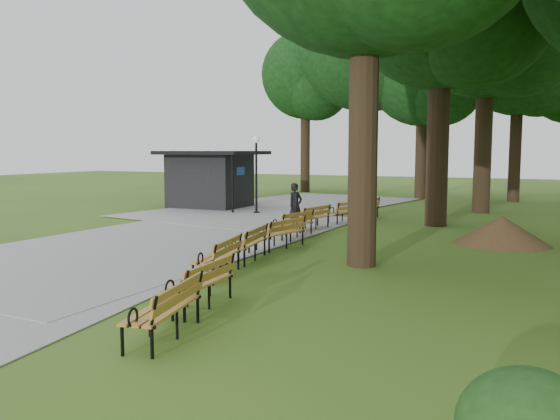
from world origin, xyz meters
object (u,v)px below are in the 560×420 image
at_px(person, 295,206).
at_px(bench_8, 364,208).
at_px(lawn_tree_4, 488,12).
at_px(kiosk, 210,179).
at_px(dirt_mound, 502,230).
at_px(bench_7, 347,212).
at_px(bench_4, 280,233).
at_px(bench_1, 198,284).
at_px(bench_5, 291,224).
at_px(bench_2, 217,257).
at_px(bench_6, 311,218).
at_px(bench_3, 247,243).
at_px(bench_0, 163,309).
at_px(lamp_post, 256,158).

relative_size(person, bench_8, 0.86).
bearing_deg(lawn_tree_4, person, -123.67).
distance_m(kiosk, dirt_mound, 15.02).
bearing_deg(bench_7, bench_4, 22.02).
bearing_deg(kiosk, bench_1, -59.47).
xyz_separation_m(bench_4, bench_5, (-0.47, 1.86, 0.00)).
relative_size(bench_2, lawn_tree_4, 0.15).
bearing_deg(bench_6, person, -90.00).
distance_m(bench_3, bench_8, 9.84).
height_order(bench_0, bench_6, same).
xyz_separation_m(lamp_post, bench_3, (4.70, -9.67, -2.01)).
distance_m(bench_5, bench_7, 4.43).
xyz_separation_m(bench_3, bench_8, (0.15, 9.84, 0.00)).
relative_size(kiosk, dirt_mound, 1.89).
relative_size(person, bench_3, 0.86).
distance_m(person, bench_0, 12.21).
bearing_deg(lamp_post, bench_7, -16.37).
bearing_deg(bench_6, lamp_post, -121.97).
relative_size(lamp_post, bench_5, 1.81).
relative_size(bench_0, bench_8, 1.00).
relative_size(lamp_post, bench_4, 1.81).
relative_size(kiosk, bench_2, 2.34).
bearing_deg(bench_2, bench_0, 9.89).
distance_m(kiosk, bench_8, 8.37).
bearing_deg(person, lawn_tree_4, -9.73).
distance_m(lamp_post, lawn_tree_4, 11.93).
relative_size(bench_0, bench_2, 1.00).
bearing_deg(person, bench_7, -3.10).
xyz_separation_m(bench_0, bench_8, (-1.57, 15.68, 0.00)).
bearing_deg(bench_0, bench_6, 179.87).
height_order(bench_2, bench_7, same).
height_order(dirt_mound, bench_8, bench_8).
bearing_deg(person, bench_8, 4.01).
bearing_deg(lawn_tree_4, bench_6, -120.14).
bearing_deg(bench_5, dirt_mound, 113.89).
bearing_deg(bench_0, kiosk, -161.55).
bearing_deg(bench_5, bench_6, -165.00).
relative_size(bench_0, bench_6, 1.00).
height_order(bench_1, bench_6, same).
xyz_separation_m(person, bench_7, (1.17, 2.30, -0.38)).
distance_m(dirt_mound, lawn_tree_4, 12.37).
xyz_separation_m(person, lawn_tree_4, (5.53, 8.30, 7.97)).
distance_m(lamp_post, bench_5, 7.44).
distance_m(person, bench_2, 8.07).
bearing_deg(bench_0, bench_2, -171.14).
relative_size(bench_1, bench_8, 1.00).
relative_size(kiosk, bench_5, 2.34).
relative_size(dirt_mound, bench_3, 1.24).
bearing_deg(bench_8, person, -7.81).
xyz_separation_m(person, bench_1, (2.54, -10.25, -0.38)).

